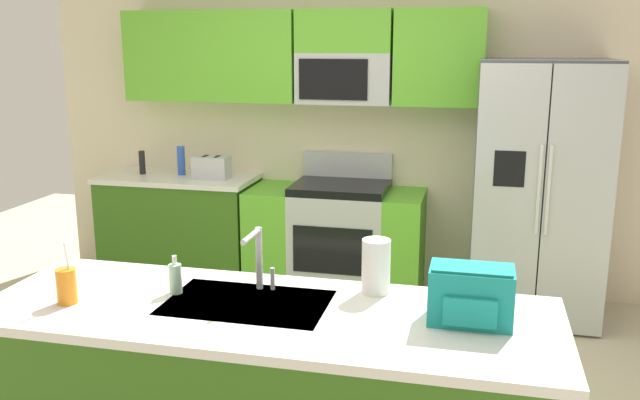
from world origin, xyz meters
TOP-DOWN VIEW (x-y plane):
  - kitchen_wall_unit at (-0.14, 2.08)m, footprint 5.20×0.43m
  - back_counter at (-1.44, 1.80)m, footprint 1.26×0.63m
  - range_oven at (-0.12, 1.80)m, footprint 1.36×0.61m
  - refrigerator at (1.37, 1.73)m, footprint 0.90×0.76m
  - toaster at (-1.12, 1.75)m, footprint 0.28×0.16m
  - pepper_mill at (-1.75, 1.80)m, footprint 0.05×0.05m
  - bottle_blue at (-1.42, 1.84)m, footprint 0.06×0.06m
  - sink_faucet at (0.03, -0.54)m, footprint 0.08×0.21m
  - drink_cup_orange at (-0.70, -0.86)m, footprint 0.08×0.08m
  - soap_dispenser at (-0.31, -0.64)m, footprint 0.06×0.06m
  - paper_towel_roll at (0.53, -0.44)m, footprint 0.12×0.12m
  - backpack at (0.94, -0.67)m, footprint 0.32×0.22m

SIDE VIEW (x-z plane):
  - range_oven at x=-0.12m, z-range -0.11..0.99m
  - back_counter at x=-1.44m, z-range 0.00..0.90m
  - refrigerator at x=1.37m, z-range 0.00..1.85m
  - soap_dispenser at x=-0.31m, z-range 0.88..1.05m
  - drink_cup_orange at x=-0.70m, z-range 0.84..1.11m
  - toaster at x=-1.12m, z-range 0.90..1.08m
  - pepper_mill at x=-1.75m, z-range 0.90..1.09m
  - backpack at x=0.94m, z-range 0.90..1.13m
  - bottle_blue at x=-1.42m, z-range 0.90..1.14m
  - paper_towel_roll at x=0.53m, z-range 0.90..1.14m
  - sink_faucet at x=0.03m, z-range 0.93..1.21m
  - kitchen_wall_unit at x=-0.14m, z-range 0.17..2.77m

